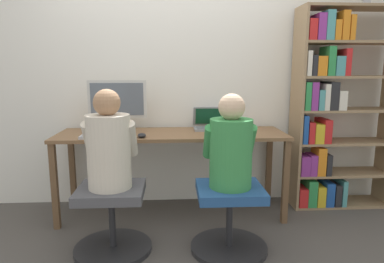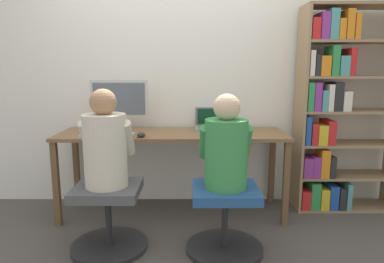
{
  "view_description": "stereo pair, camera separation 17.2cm",
  "coord_description": "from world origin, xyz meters",
  "px_view_note": "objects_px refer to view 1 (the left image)",
  "views": [
    {
      "loc": [
        0.01,
        -2.74,
        1.33
      ],
      "look_at": [
        0.17,
        0.12,
        0.81
      ],
      "focal_mm": 32.0,
      "sensor_mm": 36.0,
      "label": 1
    },
    {
      "loc": [
        0.18,
        -2.74,
        1.33
      ],
      "look_at": [
        0.17,
        0.12,
        0.81
      ],
      "focal_mm": 32.0,
      "sensor_mm": 36.0,
      "label": 2
    }
  ],
  "objects_px": {
    "laptop": "(214,124)",
    "person_at_laptop": "(231,147)",
    "person_at_monitor": "(109,145)",
    "office_chair_left": "(112,218)",
    "keyboard": "(107,136)",
    "office_chair_right": "(229,217)",
    "desktop_monitor": "(117,104)",
    "bookshelf": "(330,111)"
  },
  "relations": [
    {
      "from": "laptop",
      "to": "person_at_laptop",
      "type": "relative_size",
      "value": 0.56
    },
    {
      "from": "laptop",
      "to": "person_at_monitor",
      "type": "relative_size",
      "value": 0.54
    },
    {
      "from": "laptop",
      "to": "office_chair_left",
      "type": "relative_size",
      "value": 0.66
    },
    {
      "from": "laptop",
      "to": "keyboard",
      "type": "bearing_deg",
      "value": -158.64
    },
    {
      "from": "keyboard",
      "to": "person_at_laptop",
      "type": "distance_m",
      "value": 1.07
    },
    {
      "from": "office_chair_right",
      "to": "person_at_laptop",
      "type": "xyz_separation_m",
      "value": [
        0.0,
        0.0,
        0.53
      ]
    },
    {
      "from": "office_chair_left",
      "to": "person_at_monitor",
      "type": "height_order",
      "value": "person_at_monitor"
    },
    {
      "from": "person_at_monitor",
      "to": "office_chair_left",
      "type": "bearing_deg",
      "value": -90.0
    },
    {
      "from": "office_chair_left",
      "to": "office_chair_right",
      "type": "height_order",
      "value": "same"
    },
    {
      "from": "desktop_monitor",
      "to": "office_chair_right",
      "type": "height_order",
      "value": "desktop_monitor"
    },
    {
      "from": "desktop_monitor",
      "to": "bookshelf",
      "type": "xyz_separation_m",
      "value": [
        2.01,
        -0.03,
        -0.08
      ]
    },
    {
      "from": "keyboard",
      "to": "person_at_monitor",
      "type": "relative_size",
      "value": 0.63
    },
    {
      "from": "laptop",
      "to": "person_at_laptop",
      "type": "bearing_deg",
      "value": -88.68
    },
    {
      "from": "keyboard",
      "to": "desktop_monitor",
      "type": "bearing_deg",
      "value": 83.34
    },
    {
      "from": "desktop_monitor",
      "to": "office_chair_left",
      "type": "xyz_separation_m",
      "value": [
        0.05,
        -0.79,
        -0.76
      ]
    },
    {
      "from": "office_chair_left",
      "to": "person_at_laptop",
      "type": "relative_size",
      "value": 0.85
    },
    {
      "from": "office_chair_right",
      "to": "person_at_monitor",
      "type": "bearing_deg",
      "value": 177.22
    },
    {
      "from": "keyboard",
      "to": "office_chair_left",
      "type": "xyz_separation_m",
      "value": [
        0.09,
        -0.46,
        -0.53
      ]
    },
    {
      "from": "keyboard",
      "to": "office_chair_left",
      "type": "bearing_deg",
      "value": -78.49
    },
    {
      "from": "laptop",
      "to": "person_at_monitor",
      "type": "xyz_separation_m",
      "value": [
        -0.84,
        -0.82,
        -0.01
      ]
    },
    {
      "from": "laptop",
      "to": "keyboard",
      "type": "height_order",
      "value": "laptop"
    },
    {
      "from": "office_chair_left",
      "to": "desktop_monitor",
      "type": "bearing_deg",
      "value": 93.9
    },
    {
      "from": "desktop_monitor",
      "to": "person_at_monitor",
      "type": "distance_m",
      "value": 0.82
    },
    {
      "from": "keyboard",
      "to": "bookshelf",
      "type": "relative_size",
      "value": 0.23
    },
    {
      "from": "office_chair_right",
      "to": "person_at_monitor",
      "type": "distance_m",
      "value": 1.02
    },
    {
      "from": "desktop_monitor",
      "to": "office_chair_right",
      "type": "distance_m",
      "value": 1.45
    },
    {
      "from": "office_chair_left",
      "to": "bookshelf",
      "type": "relative_size",
      "value": 0.3
    },
    {
      "from": "laptop",
      "to": "person_at_monitor",
      "type": "bearing_deg",
      "value": -135.89
    },
    {
      "from": "laptop",
      "to": "office_chair_right",
      "type": "bearing_deg",
      "value": -88.69
    },
    {
      "from": "person_at_monitor",
      "to": "office_chair_right",
      "type": "bearing_deg",
      "value": -2.78
    },
    {
      "from": "desktop_monitor",
      "to": "bookshelf",
      "type": "bearing_deg",
      "value": -0.8
    },
    {
      "from": "office_chair_right",
      "to": "keyboard",
      "type": "bearing_deg",
      "value": 152.71
    },
    {
      "from": "office_chair_right",
      "to": "person_at_monitor",
      "type": "relative_size",
      "value": 0.81
    },
    {
      "from": "office_chair_left",
      "to": "person_at_laptop",
      "type": "xyz_separation_m",
      "value": [
        0.86,
        -0.03,
        0.53
      ]
    },
    {
      "from": "office_chair_left",
      "to": "person_at_monitor",
      "type": "distance_m",
      "value": 0.55
    },
    {
      "from": "desktop_monitor",
      "to": "laptop",
      "type": "height_order",
      "value": "desktop_monitor"
    },
    {
      "from": "office_chair_left",
      "to": "person_at_laptop",
      "type": "height_order",
      "value": "person_at_laptop"
    },
    {
      "from": "desktop_monitor",
      "to": "keyboard",
      "type": "distance_m",
      "value": 0.41
    },
    {
      "from": "desktop_monitor",
      "to": "office_chair_right",
      "type": "xyz_separation_m",
      "value": [
        0.92,
        -0.83,
        -0.76
      ]
    },
    {
      "from": "office_chair_left",
      "to": "person_at_monitor",
      "type": "bearing_deg",
      "value": 90.0
    },
    {
      "from": "keyboard",
      "to": "bookshelf",
      "type": "distance_m",
      "value": 2.08
    },
    {
      "from": "keyboard",
      "to": "office_chair_left",
      "type": "relative_size",
      "value": 0.77
    }
  ]
}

